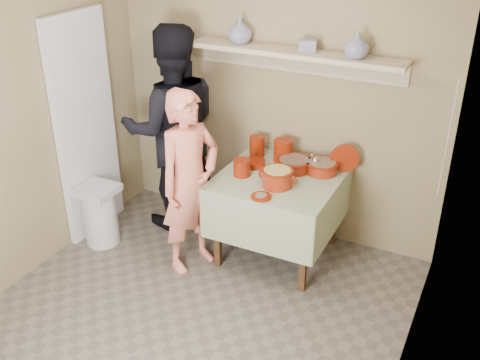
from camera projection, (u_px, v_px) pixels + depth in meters
The scene contains 22 objects.
ground at pixel (175, 336), 4.04m from camera, with size 3.50×3.50×0.00m, color #62584D.
tile_panel at pixel (86, 128), 4.91m from camera, with size 0.06×0.70×2.00m, color silver.
plate_stack_a at pixel (257, 146), 4.94m from camera, with size 0.13×0.13×0.18m, color maroon.
plate_stack_b at pixel (283, 151), 4.83m from camera, with size 0.16×0.16×0.20m, color maroon.
bowl_stack at pixel (242, 168), 4.60m from camera, with size 0.14×0.14×0.14m, color maroon.
empty_bowl at pixel (255, 163), 4.77m from camera, with size 0.18×0.18×0.05m, color maroon.
propped_lid at pixel (345, 158), 4.64m from camera, with size 0.24×0.24×0.02m, color maroon.
vase_right at pixel (357, 45), 4.21m from camera, with size 0.19×0.19×0.20m, color navy.
vase_left at pixel (240, 31), 4.62m from camera, with size 0.20×0.20×0.21m, color navy.
ceramic_box at pixel (308, 46), 4.41m from camera, with size 0.13×0.09×0.09m, color navy.
person_cook at pixel (190, 183), 4.49m from camera, with size 0.56×0.37×1.55m, color #E67963.
person_helper at pixel (173, 129), 5.04m from camera, with size 0.92×0.71×1.89m, color black.
room_shell at pixel (161, 127), 3.30m from camera, with size 3.04×3.54×2.62m.
serving_table at pixel (279, 189), 4.66m from camera, with size 0.97×0.97×0.76m.
cazuela_meat_a at pixel (294, 163), 4.70m from camera, with size 0.30×0.30×0.10m.
cazuela_meat_b at pixel (322, 166), 4.65m from camera, with size 0.28×0.28×0.10m.
ladle at pixel (316, 160), 4.63m from camera, with size 0.08×0.26×0.19m.
cazuela_rice at pixel (277, 176), 4.42m from camera, with size 0.33×0.25×0.14m.
front_plate at pixel (261, 196), 4.29m from camera, with size 0.16×0.16×0.03m.
wall_shelf at pixel (295, 55), 4.51m from camera, with size 1.80×0.25×0.21m.
trash_bin at pixel (100, 214), 5.00m from camera, with size 0.32×0.32×0.56m.
electrical_cord at pixel (448, 139), 4.06m from camera, with size 0.01×0.05×0.90m.
Camera 1 is at (1.79, -2.55, 2.84)m, focal length 42.00 mm.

